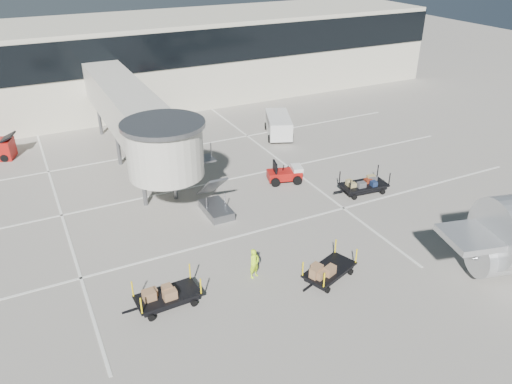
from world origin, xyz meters
TOP-DOWN VIEW (x-y plane):
  - ground at (0.00, 0.00)m, footprint 140.00×140.00m
  - lane_markings at (-0.67, 9.33)m, footprint 40.00×30.00m
  - terminal at (-0.35, 29.94)m, footprint 64.00×12.11m
  - jet_bridge at (-3.97, 12.26)m, footprint 5.70×20.40m
  - baggage_tug at (4.59, 6.97)m, footprint 2.58×2.03m
  - suitcase_cart at (8.40, 3.23)m, footprint 3.84×1.83m
  - box_cart_near at (1.07, -3.56)m, footprint 3.53×2.30m
  - box_cart_far at (-6.73, -1.95)m, footprint 3.64×1.58m
  - ground_worker at (-2.13, -1.76)m, footprint 0.68×0.56m
  - minivan at (8.48, 15.06)m, footprint 3.40×4.88m

SIDE VIEW (x-z plane):
  - ground at x=0.00m, z-range 0.00..0.00m
  - lane_markings at x=-0.67m, z-range 0.00..0.02m
  - box_cart_near at x=1.07m, z-range -0.18..1.19m
  - suitcase_cart at x=8.40m, z-range -0.21..1.27m
  - box_cart_far at x=-6.73m, z-range -0.17..1.25m
  - baggage_tug at x=4.59m, z-range -0.21..1.34m
  - ground_worker at x=-2.13m, z-range 0.00..1.61m
  - minivan at x=8.48m, z-range 0.17..1.89m
  - terminal at x=-0.35m, z-range -3.49..11.71m
  - jet_bridge at x=-3.97m, z-range 1.27..7.30m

